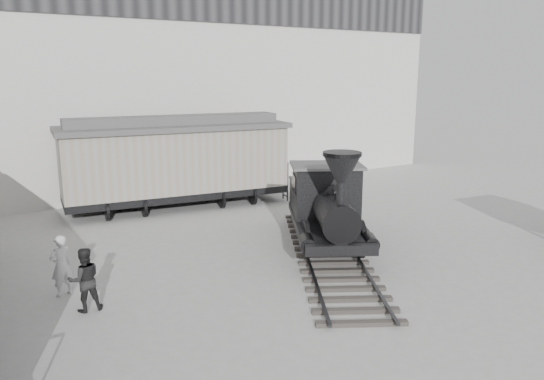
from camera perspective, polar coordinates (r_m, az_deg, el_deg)
ground at (r=14.04m, az=8.58°, el=-11.47°), size 90.00×90.00×0.00m
north_wall at (r=26.03m, az=-13.57°, el=11.89°), size 34.00×2.51×11.00m
locomotive at (r=17.26m, az=5.98°, el=-2.30°), size 6.72×9.60×3.47m
boxcar at (r=22.93m, az=-10.28°, el=3.22°), size 9.89×4.21×3.93m
visitor_a at (r=14.81m, az=-21.71°, el=-7.57°), size 0.68×0.54×1.63m
visitor_b at (r=13.71m, az=-19.51°, el=-9.08°), size 0.81×0.65×1.59m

